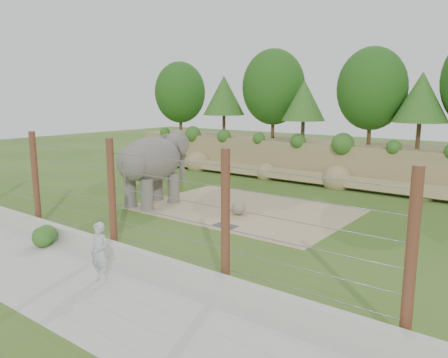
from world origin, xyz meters
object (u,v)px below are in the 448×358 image
Objects in this scene: zookeeper at (100,253)px; barrier_fence at (112,195)px; elephant at (152,170)px; stone_ball at (238,208)px.

barrier_fence is at bearing 126.65° from zookeeper.
stone_ball is (4.61, 1.03, -1.45)m from elephant.
stone_ball is 0.36× the size of zookeeper.
zookeeper is (1.11, -8.55, 0.57)m from stone_ball.
elephant is at bearing 124.58° from barrier_fence.
elephant is at bearing -167.40° from stone_ball.
elephant is 4.94m from stone_ball.
barrier_fence is at bearing -57.30° from elephant.
elephant is 6.61m from barrier_fence.
elephant is 9.48m from zookeeper.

